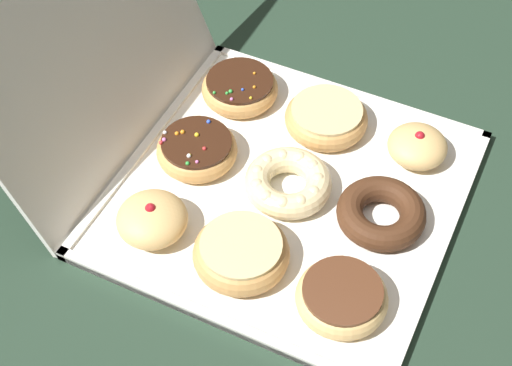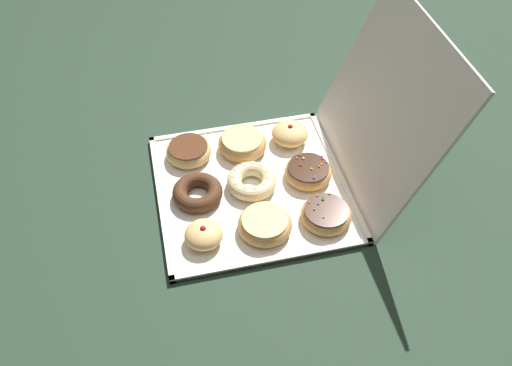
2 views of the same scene
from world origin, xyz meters
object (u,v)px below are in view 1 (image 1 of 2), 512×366
object	(u,v)px
jelly_filled_donut_2	(417,146)
glazed_ring_donut_5	(327,118)
sprinkle_donut_8	(240,88)
glazed_ring_donut_3	(241,253)
jelly_filled_donut_6	(152,219)
chocolate_cake_ring_donut_1	(381,213)
chocolate_frosted_donut_0	(342,297)
sprinkle_donut_7	(195,151)
cruller_donut_4	(287,183)
donut_box	(288,193)

from	to	relation	value
jelly_filled_donut_2	glazed_ring_donut_5	size ratio (longest dim) A/B	0.69
sprinkle_donut_8	glazed_ring_donut_3	bearing A→B (deg)	-153.24
jelly_filled_donut_6	sprinkle_donut_8	bearing A→B (deg)	2.08
chocolate_cake_ring_donut_1	jelly_filled_donut_6	world-z (taller)	jelly_filled_donut_6
chocolate_frosted_donut_0	jelly_filled_donut_6	size ratio (longest dim) A/B	1.21
sprinkle_donut_7	sprinkle_donut_8	distance (m)	0.14
cruller_donut_4	glazed_ring_donut_5	world-z (taller)	same
donut_box	glazed_ring_donut_3	world-z (taller)	glazed_ring_donut_3
glazed_ring_donut_5	sprinkle_donut_7	xyz separation A→B (m)	(-0.14, 0.14, -0.00)
donut_box	sprinkle_donut_8	bearing A→B (deg)	45.75
cruller_donut_4	glazed_ring_donut_5	xyz separation A→B (m)	(0.13, -0.00, 0.00)
donut_box	sprinkle_donut_8	distance (m)	0.19
sprinkle_donut_7	sprinkle_donut_8	bearing A→B (deg)	0.51
sprinkle_donut_8	donut_box	bearing A→B (deg)	-134.25
glazed_ring_donut_5	sprinkle_donut_7	distance (m)	0.19
chocolate_cake_ring_donut_1	glazed_ring_donut_3	world-z (taller)	glazed_ring_donut_3
glazed_ring_donut_3	glazed_ring_donut_5	xyz separation A→B (m)	(0.26, -0.01, -0.00)
donut_box	jelly_filled_donut_6	xyz separation A→B (m)	(-0.13, 0.13, 0.03)
sprinkle_donut_8	jelly_filled_donut_6	bearing A→B (deg)	-177.92
chocolate_cake_ring_donut_1	glazed_ring_donut_5	size ratio (longest dim) A/B	0.97
chocolate_cake_ring_donut_1	cruller_donut_4	bearing A→B (deg)	93.70
chocolate_frosted_donut_0	glazed_ring_donut_5	size ratio (longest dim) A/B	0.93
cruller_donut_4	chocolate_cake_ring_donut_1	bearing A→B (deg)	-86.30
chocolate_frosted_donut_0	sprinkle_donut_7	xyz separation A→B (m)	(0.13, 0.27, -0.00)
glazed_ring_donut_3	sprinkle_donut_7	size ratio (longest dim) A/B	1.08
glazed_ring_donut_5	sprinkle_donut_8	size ratio (longest dim) A/B	1.05
jelly_filled_donut_6	sprinkle_donut_7	size ratio (longest dim) A/B	0.82
jelly_filled_donut_6	sprinkle_donut_8	world-z (taller)	jelly_filled_donut_6
donut_box	chocolate_frosted_donut_0	xyz separation A→B (m)	(-0.13, -0.13, 0.02)
cruller_donut_4	sprinkle_donut_8	world-z (taller)	sprinkle_donut_8
donut_box	jelly_filled_donut_2	world-z (taller)	jelly_filled_donut_2
donut_box	chocolate_cake_ring_donut_1	distance (m)	0.13
chocolate_cake_ring_donut_1	sprinkle_donut_7	bearing A→B (deg)	92.06
glazed_ring_donut_3	jelly_filled_donut_6	world-z (taller)	jelly_filled_donut_6
donut_box	glazed_ring_donut_3	bearing A→B (deg)	177.64
chocolate_cake_ring_donut_1	jelly_filled_donut_6	distance (m)	0.29
jelly_filled_donut_2	glazed_ring_donut_3	world-z (taller)	jelly_filled_donut_2
glazed_ring_donut_3	cruller_donut_4	size ratio (longest dim) A/B	1.03
donut_box	chocolate_cake_ring_donut_1	bearing A→B (deg)	-87.49
donut_box	jelly_filled_donut_6	world-z (taller)	jelly_filled_donut_6
cruller_donut_4	glazed_ring_donut_3	bearing A→B (deg)	177.84
glazed_ring_donut_5	sprinkle_donut_7	world-z (taller)	sprinkle_donut_7
jelly_filled_donut_2	jelly_filled_donut_6	xyz separation A→B (m)	(-0.27, 0.26, 0.00)
jelly_filled_donut_6	jelly_filled_donut_2	bearing A→B (deg)	-44.56
chocolate_cake_ring_donut_1	sprinkle_donut_8	bearing A→B (deg)	64.14
glazed_ring_donut_5	jelly_filled_donut_2	bearing A→B (deg)	-89.60
jelly_filled_donut_2	cruller_donut_4	distance (m)	0.19
chocolate_frosted_donut_0	chocolate_cake_ring_donut_1	size ratio (longest dim) A/B	0.96
sprinkle_donut_7	donut_box	bearing A→B (deg)	-88.36
chocolate_cake_ring_donut_1	sprinkle_donut_7	distance (m)	0.27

